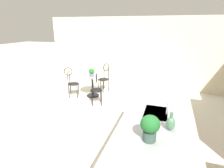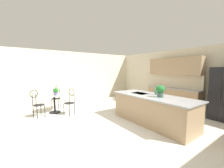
% 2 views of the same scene
% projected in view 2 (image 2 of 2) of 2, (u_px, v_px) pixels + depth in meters
% --- Properties ---
extents(ground_plane, '(40.00, 40.00, 0.00)m').
position_uv_depth(ground_plane, '(126.00, 126.00, 4.32)').
color(ground_plane, beige).
extents(wall_back, '(9.00, 0.12, 2.70)m').
position_uv_depth(wall_back, '(187.00, 79.00, 6.29)').
color(wall_back, beige).
rests_on(wall_back, ground).
extents(wall_left_window, '(0.12, 7.80, 2.70)m').
position_uv_depth(wall_left_window, '(75.00, 77.00, 7.64)').
color(wall_left_window, beige).
rests_on(wall_left_window, ground).
extents(kitchen_island, '(2.80, 1.06, 0.92)m').
position_uv_depth(kitchen_island, '(152.00, 109.00, 4.52)').
color(kitchen_island, tan).
rests_on(kitchen_island, ground).
extents(back_counter_run, '(2.44, 0.64, 1.52)m').
position_uv_depth(back_counter_run, '(173.00, 97.00, 6.44)').
color(back_counter_run, tan).
rests_on(back_counter_run, ground).
extents(upper_cabinet_run, '(2.40, 0.36, 0.76)m').
position_uv_depth(upper_cabinet_run, '(174.00, 66.00, 6.28)').
color(upper_cabinet_run, tan).
rests_on(upper_cabinet_run, back_counter_run).
extents(bistro_table, '(0.80, 0.80, 0.74)m').
position_uv_depth(bistro_table, '(55.00, 102.00, 5.63)').
color(bistro_table, black).
rests_on(bistro_table, ground).
extents(chair_near_window, '(0.52, 0.51, 1.04)m').
position_uv_depth(chair_near_window, '(70.00, 100.00, 5.34)').
color(chair_near_window, black).
rests_on(chair_near_window, ground).
extents(chair_by_island, '(0.52, 0.51, 1.04)m').
position_uv_depth(chair_by_island, '(56.00, 96.00, 6.25)').
color(chair_by_island, black).
rests_on(chair_by_island, ground).
extents(chair_toward_desk, '(0.49, 0.52, 1.04)m').
position_uv_depth(chair_toward_desk, '(37.00, 102.00, 5.02)').
color(chair_toward_desk, black).
rests_on(chair_toward_desk, ground).
extents(sink_faucet, '(0.02, 0.02, 0.22)m').
position_uv_depth(sink_faucet, '(143.00, 90.00, 5.01)').
color(sink_faucet, '#B2B5BA').
rests_on(sink_faucet, kitchen_island).
extents(potted_plant_on_table, '(0.20, 0.20, 0.28)m').
position_uv_depth(potted_plant_on_table, '(56.00, 91.00, 5.50)').
color(potted_plant_on_table, '#7A669E').
rests_on(potted_plant_on_table, bistro_table).
extents(potted_plant_counter_near, '(0.26, 0.26, 0.37)m').
position_uv_depth(potted_plant_counter_near, '(160.00, 90.00, 4.20)').
color(potted_plant_counter_near, '#385147').
rests_on(potted_plant_counter_near, kitchen_island).
extents(vase_on_counter, '(0.13, 0.13, 0.29)m').
position_uv_depth(vase_on_counter, '(156.00, 91.00, 4.64)').
color(vase_on_counter, '#4C7A5B').
rests_on(vase_on_counter, kitchen_island).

